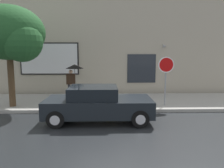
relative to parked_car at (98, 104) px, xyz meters
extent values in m
plane|color=black|center=(0.21, 0.13, -0.68)|extent=(60.00, 60.00, 0.00)
cube|color=#A3A099|center=(0.21, 3.13, -0.60)|extent=(20.00, 4.00, 0.15)
cube|color=#B2A893|center=(0.21, 5.63, 2.82)|extent=(20.00, 0.40, 7.00)
cube|color=black|center=(-3.19, 5.40, 1.64)|extent=(3.62, 0.06, 2.00)
cube|color=silver|center=(-3.19, 5.37, 1.64)|extent=(3.46, 0.03, 1.84)
cube|color=#262B33|center=(2.58, 5.41, 1.02)|extent=(1.80, 0.04, 1.80)
cone|color=#99999E|center=(3.98, 5.28, 2.42)|extent=(0.22, 0.24, 0.24)
cube|color=black|center=(0.04, 0.00, -0.10)|extent=(4.11, 1.82, 0.64)
cube|color=black|center=(-0.16, 0.00, 0.46)|extent=(1.85, 1.60, 0.47)
cylinder|color=black|center=(1.55, 0.84, -0.36)|extent=(0.64, 0.22, 0.64)
cylinder|color=silver|center=(1.55, 0.84, -0.36)|extent=(0.35, 0.24, 0.35)
cylinder|color=black|center=(1.55, -0.84, -0.36)|extent=(0.64, 0.22, 0.64)
cylinder|color=silver|center=(1.55, -0.84, -0.36)|extent=(0.35, 0.24, 0.35)
cylinder|color=black|center=(-1.46, 0.84, -0.36)|extent=(0.64, 0.22, 0.64)
cylinder|color=silver|center=(-1.46, 0.84, -0.36)|extent=(0.35, 0.24, 0.35)
cylinder|color=black|center=(-1.46, -0.84, -0.36)|extent=(0.64, 0.22, 0.64)
cylinder|color=silver|center=(-1.46, -0.84, -0.36)|extent=(0.35, 0.24, 0.35)
cylinder|color=yellow|center=(0.54, 2.08, -0.22)|extent=(0.22, 0.22, 0.62)
sphere|color=gold|center=(0.54, 2.08, 0.09)|extent=(0.23, 0.23, 0.23)
cylinder|color=gold|center=(0.54, 1.92, -0.19)|extent=(0.09, 0.12, 0.09)
cylinder|color=gold|center=(0.54, 2.24, -0.19)|extent=(0.09, 0.12, 0.09)
cylinder|color=yellow|center=(0.54, 2.08, -0.50)|extent=(0.30, 0.30, 0.06)
cylinder|color=black|center=(-1.71, 3.62, -0.12)|extent=(0.14, 0.14, 0.81)
cylinder|color=black|center=(-1.50, 3.62, -0.12)|extent=(0.14, 0.14, 0.81)
cube|color=black|center=(-1.61, 3.62, 0.57)|extent=(0.47, 0.22, 0.58)
sphere|color=tan|center=(-1.61, 3.62, 0.97)|extent=(0.22, 0.22, 0.22)
cylinder|color=#4C4C51|center=(-1.39, 3.62, 0.82)|extent=(0.02, 0.02, 0.90)
cone|color=black|center=(-1.39, 3.62, 1.26)|extent=(0.98, 0.98, 0.22)
cylinder|color=#4C3823|center=(-4.12, 1.93, 0.73)|extent=(0.29, 0.29, 2.52)
ellipsoid|color=#235628|center=(-4.12, 1.93, 2.91)|extent=(3.32, 2.82, 2.49)
sphere|color=#235628|center=(-3.37, 1.52, 2.49)|extent=(1.82, 1.82, 1.82)
cylinder|color=gray|center=(3.19, 1.98, 0.63)|extent=(0.07, 0.07, 2.31)
cylinder|color=white|center=(3.19, 1.94, 1.43)|extent=(0.76, 0.02, 0.76)
cylinder|color=red|center=(3.19, 1.92, 1.43)|extent=(0.66, 0.02, 0.66)
camera|label=1|loc=(0.35, -8.39, 1.96)|focal=35.11mm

